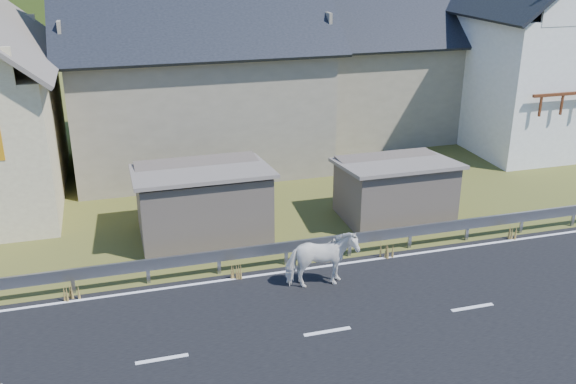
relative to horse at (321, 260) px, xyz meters
name	(u,v)px	position (x,y,z in m)	size (l,w,h in m)	color
ground	(327,333)	(-0.56, -2.15, -0.85)	(160.00, 160.00, 0.00)	#414D1B
road	(327,332)	(-0.56, -2.15, -0.83)	(60.00, 7.00, 0.04)	black
lane_markings	(327,331)	(-0.56, -2.15, -0.81)	(60.00, 6.60, 0.01)	silver
guardrail	(286,248)	(-0.56, 1.53, -0.29)	(28.10, 0.09, 0.75)	#93969B
shed_left	(202,203)	(-2.56, 4.35, 0.25)	(4.30, 3.30, 2.40)	brown
shed_right	(394,191)	(3.94, 3.85, 0.15)	(3.80, 2.90, 2.20)	brown
house_stone_a	(190,49)	(-1.56, 12.85, 3.78)	(10.80, 9.80, 8.90)	gray
house_stone_b	(388,42)	(8.44, 14.85, 3.38)	(9.80, 8.80, 8.10)	gray
house_white	(532,28)	(14.44, 11.85, 4.21)	(8.80, 10.80, 9.70)	white
mountain	(136,47)	(4.44, 177.85, -20.85)	(440.00, 280.00, 260.00)	#283A16
horse	(321,260)	(0.00, 0.00, 0.00)	(1.92, 0.88, 1.62)	white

